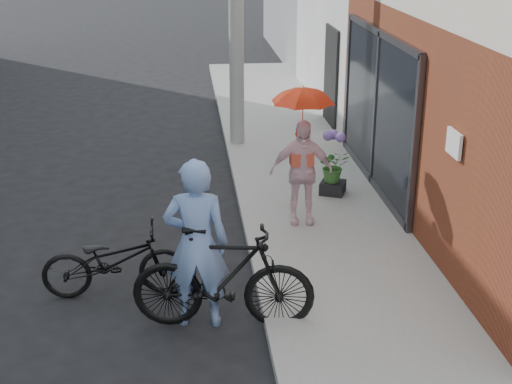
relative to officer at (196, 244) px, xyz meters
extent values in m
plane|color=black|center=(-0.16, 0.40, -0.97)|extent=(80.00, 80.00, 0.00)
cube|color=gray|center=(1.94, 2.40, -0.91)|extent=(2.20, 24.00, 0.12)
cube|color=#9E9E99|center=(0.78, 2.40, -0.91)|extent=(0.12, 24.00, 0.12)
cube|color=black|center=(3.00, 3.90, 0.39)|extent=(0.06, 3.80, 2.40)
cube|color=white|center=(3.00, 0.60, 0.85)|extent=(0.04, 0.40, 0.30)
imported|color=#7798D5|center=(0.00, 0.00, 0.00)|extent=(0.75, 0.53, 1.93)
imported|color=black|center=(-0.96, 0.73, -0.52)|extent=(1.72, 0.63, 0.90)
imported|color=black|center=(0.27, -0.11, -0.37)|extent=(2.05, 0.84, 1.20)
imported|color=white|center=(1.54, 2.42, -0.09)|extent=(0.91, 0.42, 1.52)
imported|color=red|center=(1.54, 2.42, 1.04)|extent=(0.84, 0.84, 0.73)
cube|color=black|center=(2.24, 3.48, -0.75)|extent=(0.49, 0.49, 0.19)
imported|color=#37742E|center=(2.24, 3.48, -0.38)|extent=(0.48, 0.42, 0.54)
camera|label=1|loc=(-0.07, -6.96, 3.28)|focal=50.00mm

